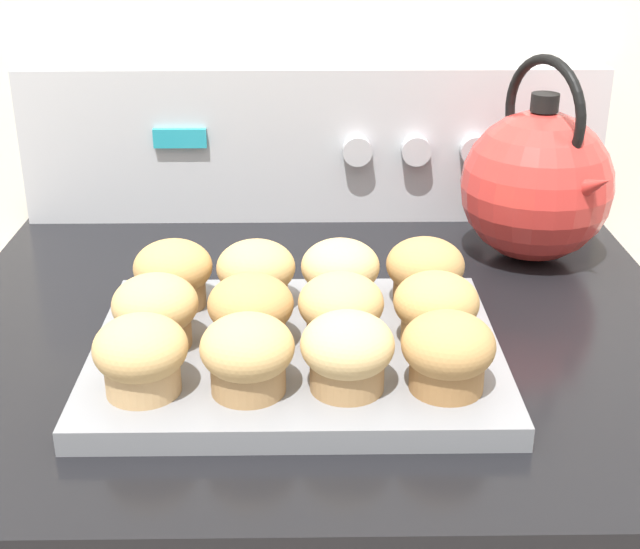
# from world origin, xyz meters

# --- Properties ---
(wall_back) EXTENTS (8.00, 0.05, 2.40)m
(wall_back) POSITION_xyz_m (0.00, 0.72, 1.20)
(wall_back) COLOR silver
(wall_back) RESTS_ON ground_plane
(control_panel) EXTENTS (0.75, 0.07, 0.20)m
(control_panel) POSITION_xyz_m (0.00, 0.67, 1.03)
(control_panel) COLOR #B7BABF
(control_panel) RESTS_ON stove_range
(muffin_pan) EXTENTS (0.37, 0.29, 0.02)m
(muffin_pan) POSITION_xyz_m (-0.02, 0.26, 0.94)
(muffin_pan) COLOR slate
(muffin_pan) RESTS_ON stove_range
(muffin_r0_c0) EXTENTS (0.08, 0.08, 0.07)m
(muffin_r0_c0) POSITION_xyz_m (-0.15, 0.18, 0.99)
(muffin_r0_c0) COLOR tan
(muffin_r0_c0) RESTS_ON muffin_pan
(muffin_r0_c1) EXTENTS (0.08, 0.08, 0.07)m
(muffin_r0_c1) POSITION_xyz_m (-0.06, 0.18, 0.99)
(muffin_r0_c1) COLOR #A37A4C
(muffin_r0_c1) RESTS_ON muffin_pan
(muffin_r0_c2) EXTENTS (0.08, 0.08, 0.07)m
(muffin_r0_c2) POSITION_xyz_m (0.02, 0.18, 0.99)
(muffin_r0_c2) COLOR #A37A4C
(muffin_r0_c2) RESTS_ON muffin_pan
(muffin_r0_c3) EXTENTS (0.08, 0.08, 0.07)m
(muffin_r0_c3) POSITION_xyz_m (0.11, 0.18, 0.99)
(muffin_r0_c3) COLOR olive
(muffin_r0_c3) RESTS_ON muffin_pan
(muffin_r1_c0) EXTENTS (0.08, 0.08, 0.07)m
(muffin_r1_c0) POSITION_xyz_m (-0.15, 0.26, 0.99)
(muffin_r1_c0) COLOR #A37A4C
(muffin_r1_c0) RESTS_ON muffin_pan
(muffin_r1_c1) EXTENTS (0.08, 0.08, 0.07)m
(muffin_r1_c1) POSITION_xyz_m (-0.06, 0.26, 0.99)
(muffin_r1_c1) COLOR tan
(muffin_r1_c1) RESTS_ON muffin_pan
(muffin_r1_c2) EXTENTS (0.08, 0.08, 0.07)m
(muffin_r1_c2) POSITION_xyz_m (0.02, 0.26, 0.99)
(muffin_r1_c2) COLOR tan
(muffin_r1_c2) RESTS_ON muffin_pan
(muffin_r1_c3) EXTENTS (0.08, 0.08, 0.07)m
(muffin_r1_c3) POSITION_xyz_m (0.11, 0.26, 0.99)
(muffin_r1_c3) COLOR tan
(muffin_r1_c3) RESTS_ON muffin_pan
(muffin_r2_c0) EXTENTS (0.08, 0.08, 0.07)m
(muffin_r2_c0) POSITION_xyz_m (-0.14, 0.35, 0.99)
(muffin_r2_c0) COLOR #A37A4C
(muffin_r2_c0) RESTS_ON muffin_pan
(muffin_r2_c1) EXTENTS (0.08, 0.08, 0.07)m
(muffin_r2_c1) POSITION_xyz_m (-0.06, 0.34, 0.99)
(muffin_r2_c1) COLOR tan
(muffin_r2_c1) RESTS_ON muffin_pan
(muffin_r2_c2) EXTENTS (0.08, 0.08, 0.07)m
(muffin_r2_c2) POSITION_xyz_m (0.02, 0.35, 0.99)
(muffin_r2_c2) COLOR tan
(muffin_r2_c2) RESTS_ON muffin_pan
(muffin_r2_c3) EXTENTS (0.08, 0.08, 0.07)m
(muffin_r2_c3) POSITION_xyz_m (0.11, 0.35, 0.99)
(muffin_r2_c3) COLOR olive
(muffin_r2_c3) RESTS_ON muffin_pan
(tea_kettle) EXTENTS (0.18, 0.21, 0.24)m
(tea_kettle) POSITION_xyz_m (0.26, 0.52, 1.02)
(tea_kettle) COLOR red
(tea_kettle) RESTS_ON stove_range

